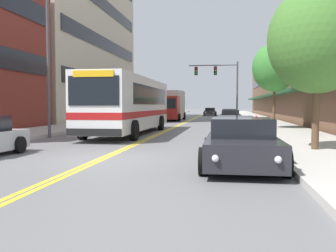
{
  "coord_description": "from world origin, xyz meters",
  "views": [
    {
      "loc": [
        3.87,
        -11.52,
        1.71
      ],
      "look_at": [
        0.44,
        11.06,
        0.44
      ],
      "focal_mm": 40.0,
      "sensor_mm": 36.0,
      "label": 1
    }
  ],
  "objects_px": {
    "car_champagne_parked_left_mid": "(146,116)",
    "street_lamp_left_near": "(54,47)",
    "city_bus": "(130,103)",
    "car_black_parked_right_far": "(230,117)",
    "car_navy_parked_right_end": "(235,130)",
    "car_slate_blue_parked_right_mid": "(229,115)",
    "car_dark_grey_moving_lead": "(210,112)",
    "box_truck": "(171,105)",
    "traffic_signal_mast": "(221,79)",
    "street_tree_right_mid": "(275,68)",
    "car_charcoal_parked_right_foreground": "(242,144)",
    "street_tree_right_near": "(317,40)",
    "fire_hydrant": "(256,122)"
  },
  "relations": [
    {
      "from": "car_champagne_parked_left_mid",
      "to": "street_lamp_left_near",
      "type": "xyz_separation_m",
      "value": [
        -0.62,
        -19.79,
        4.14
      ]
    },
    {
      "from": "city_bus",
      "to": "car_black_parked_right_far",
      "type": "bearing_deg",
      "value": 65.68
    },
    {
      "from": "city_bus",
      "to": "car_navy_parked_right_end",
      "type": "distance_m",
      "value": 7.59
    },
    {
      "from": "car_slate_blue_parked_right_mid",
      "to": "car_dark_grey_moving_lead",
      "type": "distance_m",
      "value": 16.37
    },
    {
      "from": "box_truck",
      "to": "traffic_signal_mast",
      "type": "distance_m",
      "value": 6.22
    },
    {
      "from": "car_champagne_parked_left_mid",
      "to": "street_lamp_left_near",
      "type": "height_order",
      "value": "street_lamp_left_near"
    },
    {
      "from": "car_slate_blue_parked_right_mid",
      "to": "car_navy_parked_right_end",
      "type": "distance_m",
      "value": 28.29
    },
    {
      "from": "street_tree_right_mid",
      "to": "car_dark_grey_moving_lead",
      "type": "bearing_deg",
      "value": 98.92
    },
    {
      "from": "car_charcoal_parked_right_foreground",
      "to": "car_dark_grey_moving_lead",
      "type": "distance_m",
      "value": 51.61
    },
    {
      "from": "car_champagne_parked_left_mid",
      "to": "street_tree_right_near",
      "type": "bearing_deg",
      "value": -65.3
    },
    {
      "from": "traffic_signal_mast",
      "to": "street_tree_right_near",
      "type": "distance_m",
      "value": 28.09
    },
    {
      "from": "car_charcoal_parked_right_foreground",
      "to": "street_tree_right_near",
      "type": "xyz_separation_m",
      "value": [
        2.68,
        3.22,
        3.34
      ]
    },
    {
      "from": "car_charcoal_parked_right_foreground",
      "to": "fire_hydrant",
      "type": "xyz_separation_m",
      "value": [
        1.61,
        14.94,
        -0.04
      ]
    },
    {
      "from": "street_tree_right_mid",
      "to": "street_lamp_left_near",
      "type": "bearing_deg",
      "value": -148.52
    },
    {
      "from": "street_tree_right_near",
      "to": "box_truck",
      "type": "bearing_deg",
      "value": 108.13
    },
    {
      "from": "car_black_parked_right_far",
      "to": "street_tree_right_mid",
      "type": "relative_size",
      "value": 0.84
    },
    {
      "from": "car_dark_grey_moving_lead",
      "to": "box_truck",
      "type": "distance_m",
      "value": 20.76
    },
    {
      "from": "car_navy_parked_right_end",
      "to": "car_dark_grey_moving_lead",
      "type": "xyz_separation_m",
      "value": [
        -2.86,
        44.4,
        0.03
      ]
    },
    {
      "from": "car_dark_grey_moving_lead",
      "to": "street_tree_right_mid",
      "type": "bearing_deg",
      "value": -81.08
    },
    {
      "from": "car_charcoal_parked_right_foreground",
      "to": "car_black_parked_right_far",
      "type": "xyz_separation_m",
      "value": [
        0.05,
        25.07,
        -0.01
      ]
    },
    {
      "from": "car_slate_blue_parked_right_mid",
      "to": "street_tree_right_near",
      "type": "relative_size",
      "value": 0.75
    },
    {
      "from": "car_champagne_parked_left_mid",
      "to": "car_navy_parked_right_end",
      "type": "height_order",
      "value": "car_champagne_parked_left_mid"
    },
    {
      "from": "car_dark_grey_moving_lead",
      "to": "street_tree_right_near",
      "type": "height_order",
      "value": "street_tree_right_near"
    },
    {
      "from": "traffic_signal_mast",
      "to": "car_champagne_parked_left_mid",
      "type": "bearing_deg",
      "value": -157.54
    },
    {
      "from": "box_truck",
      "to": "city_bus",
      "type": "bearing_deg",
      "value": -88.96
    },
    {
      "from": "car_charcoal_parked_right_foreground",
      "to": "street_tree_right_near",
      "type": "height_order",
      "value": "street_tree_right_near"
    },
    {
      "from": "street_tree_right_near",
      "to": "street_tree_right_mid",
      "type": "bearing_deg",
      "value": 89.39
    },
    {
      "from": "car_charcoal_parked_right_foreground",
      "to": "car_slate_blue_parked_right_mid",
      "type": "bearing_deg",
      "value": 89.89
    },
    {
      "from": "street_tree_right_near",
      "to": "traffic_signal_mast",
      "type": "bearing_deg",
      "value": 97.41
    },
    {
      "from": "street_tree_right_mid",
      "to": "city_bus",
      "type": "bearing_deg",
      "value": -155.61
    },
    {
      "from": "city_bus",
      "to": "car_black_parked_right_far",
      "type": "distance_m",
      "value": 14.99
    },
    {
      "from": "car_champagne_parked_left_mid",
      "to": "car_dark_grey_moving_lead",
      "type": "relative_size",
      "value": 1.03
    },
    {
      "from": "car_black_parked_right_far",
      "to": "car_dark_grey_moving_lead",
      "type": "distance_m",
      "value": 26.62
    },
    {
      "from": "fire_hydrant",
      "to": "car_navy_parked_right_end",
      "type": "bearing_deg",
      "value": -101.56
    },
    {
      "from": "car_black_parked_right_far",
      "to": "car_navy_parked_right_end",
      "type": "distance_m",
      "value": 17.93
    },
    {
      "from": "street_lamp_left_near",
      "to": "car_champagne_parked_left_mid",
      "type": "bearing_deg",
      "value": 88.19
    },
    {
      "from": "city_bus",
      "to": "street_tree_right_mid",
      "type": "distance_m",
      "value": 10.07
    },
    {
      "from": "car_slate_blue_parked_right_mid",
      "to": "traffic_signal_mast",
      "type": "bearing_deg",
      "value": -103.1
    },
    {
      "from": "car_champagne_parked_left_mid",
      "to": "car_slate_blue_parked_right_mid",
      "type": "distance_m",
      "value": 11.55
    },
    {
      "from": "car_dark_grey_moving_lead",
      "to": "traffic_signal_mast",
      "type": "height_order",
      "value": "traffic_signal_mast"
    },
    {
      "from": "car_champagne_parked_left_mid",
      "to": "traffic_signal_mast",
      "type": "distance_m",
      "value": 9.24
    },
    {
      "from": "city_bus",
      "to": "car_black_parked_right_far",
      "type": "relative_size",
      "value": 2.63
    },
    {
      "from": "fire_hydrant",
      "to": "car_dark_grey_moving_lead",
      "type": "bearing_deg",
      "value": 96.94
    },
    {
      "from": "car_slate_blue_parked_right_mid",
      "to": "box_truck",
      "type": "xyz_separation_m",
      "value": [
        -6.53,
        -4.3,
        1.11
      ]
    },
    {
      "from": "city_bus",
      "to": "car_black_parked_right_far",
      "type": "height_order",
      "value": "city_bus"
    },
    {
      "from": "car_black_parked_right_far",
      "to": "fire_hydrant",
      "type": "height_order",
      "value": "car_black_parked_right_far"
    },
    {
      "from": "car_dark_grey_moving_lead",
      "to": "fire_hydrant",
      "type": "relative_size",
      "value": 4.92
    },
    {
      "from": "car_champagne_parked_left_mid",
      "to": "street_tree_right_mid",
      "type": "distance_m",
      "value": 17.26
    },
    {
      "from": "car_champagne_parked_left_mid",
      "to": "box_truck",
      "type": "distance_m",
      "value": 4.07
    },
    {
      "from": "street_tree_right_mid",
      "to": "car_black_parked_right_far",
      "type": "bearing_deg",
      "value": 106.07
    }
  ]
}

